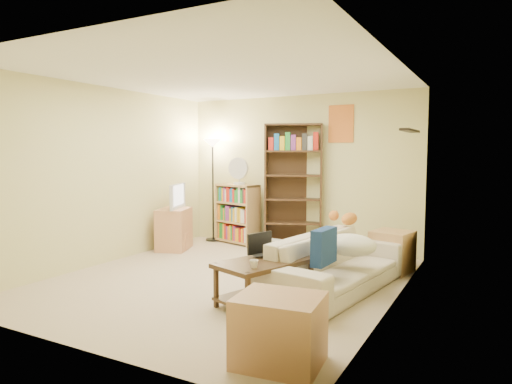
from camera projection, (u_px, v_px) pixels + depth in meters
room at (226, 149)px, 5.51m from camera, size 4.50×4.54×2.52m
sofa at (336, 264)px, 5.19m from camera, size 2.42×1.52×0.63m
navy_pillow at (324, 246)px, 4.73m from camera, size 0.15×0.42×0.37m
cream_blanket at (351, 245)px, 5.11m from camera, size 0.58×0.42×0.25m
tabby_cat at (347, 218)px, 5.98m from camera, size 0.50×0.24×0.17m
coffee_table at (265, 275)px, 4.75m from camera, size 0.88×1.16×0.46m
laptop at (269, 256)px, 4.87m from camera, size 0.56×0.56×0.03m
laptop_screen at (260, 243)px, 4.97m from camera, size 0.13×0.33×0.23m
mug at (254, 264)px, 4.42m from camera, size 0.17×0.17×0.08m
tv_remote at (295, 256)px, 4.89m from camera, size 0.06×0.18×0.02m
tv_stand at (174, 229)px, 7.41m from camera, size 0.63×0.74×0.67m
television at (173, 196)px, 7.36m from camera, size 0.76×0.54×0.40m
tall_bookshelf at (293, 184)px, 7.35m from camera, size 0.96×0.62×2.03m
short_bookshelf at (237, 214)px, 7.90m from camera, size 0.86×0.52×1.03m
desk_fan at (239, 171)px, 7.76m from camera, size 0.37×0.21×0.46m
floor_lamp at (213, 160)px, 8.05m from camera, size 0.31×0.31×1.81m
side_table at (392, 251)px, 6.03m from camera, size 0.56×0.56×0.54m
end_cabinet at (279, 330)px, 3.39m from camera, size 0.68×0.58×0.52m
book_stacks at (276, 246)px, 7.17m from camera, size 0.78×0.39×0.25m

